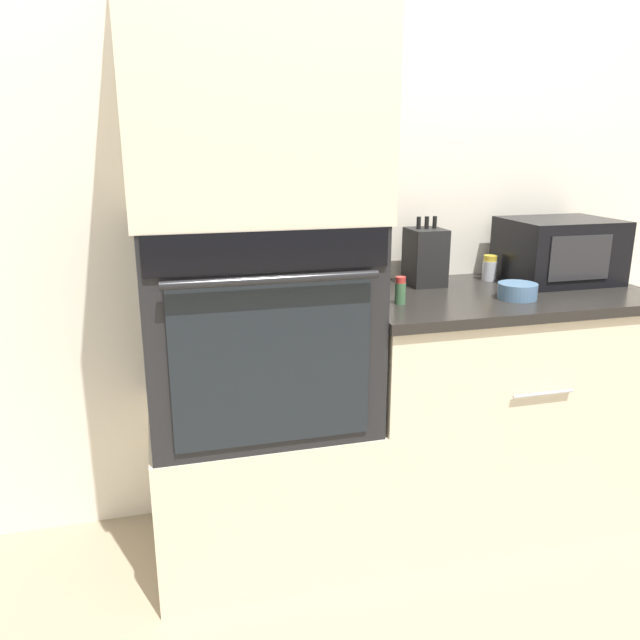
{
  "coord_description": "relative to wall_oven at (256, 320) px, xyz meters",
  "views": [
    {
      "loc": [
        -0.67,
        -1.66,
        1.41
      ],
      "look_at": [
        -0.17,
        0.21,
        0.86
      ],
      "focal_mm": 35.0,
      "sensor_mm": 36.0,
      "label": 1
    }
  ],
  "objects": [
    {
      "name": "microwave",
      "position": [
        1.19,
        0.1,
        0.16
      ],
      "size": [
        0.4,
        0.32,
        0.24
      ],
      "color": "black",
      "rests_on": "counter_unit"
    },
    {
      "name": "condiment_jar_mid",
      "position": [
        0.47,
        -0.08,
        0.09
      ],
      "size": [
        0.04,
        0.04,
        0.09
      ],
      "color": "#427047",
      "rests_on": "counter_unit"
    },
    {
      "name": "counter_unit",
      "position": [
        0.9,
        0.0,
        -0.4
      ],
      "size": [
        1.08,
        0.63,
        0.9
      ],
      "color": "beige",
      "rests_on": "ground_plane"
    },
    {
      "name": "condiment_jar_near",
      "position": [
        0.95,
        0.18,
        0.09
      ],
      "size": [
        0.06,
        0.06,
        0.1
      ],
      "color": "silver",
      "rests_on": "counter_unit"
    },
    {
      "name": "condiment_jar_far",
      "position": [
        0.44,
        0.23,
        0.09
      ],
      "size": [
        0.06,
        0.06,
        0.1
      ],
      "color": "silver",
      "rests_on": "counter_unit"
    },
    {
      "name": "oven_cabinet_upper",
      "position": [
        -0.0,
        0.0,
        0.76
      ],
      "size": [
        0.73,
        0.6,
        0.85
      ],
      "color": "beige",
      "rests_on": "wall_oven"
    },
    {
      "name": "oven_cabinet_base",
      "position": [
        -0.0,
        0.0,
        -0.59
      ],
      "size": [
        0.73,
        0.6,
        0.52
      ],
      "color": "beige",
      "rests_on": "ground_plane"
    },
    {
      "name": "knife_block",
      "position": [
        0.67,
        0.17,
        0.15
      ],
      "size": [
        0.13,
        0.15,
        0.26
      ],
      "color": "black",
      "rests_on": "counter_unit"
    },
    {
      "name": "bowl",
      "position": [
        0.89,
        -0.12,
        0.07
      ],
      "size": [
        0.13,
        0.13,
        0.05
      ],
      "color": "#517599",
      "rests_on": "counter_unit"
    },
    {
      "name": "ground_plane",
      "position": [
        0.37,
        -0.3,
        -0.85
      ],
      "size": [
        12.0,
        12.0,
        0.0
      ],
      "primitive_type": "plane",
      "color": "gray"
    },
    {
      "name": "wall_oven",
      "position": [
        0.0,
        0.0,
        0.0
      ],
      "size": [
        0.71,
        0.64,
        0.67
      ],
      "color": "black",
      "rests_on": "oven_cabinet_base"
    },
    {
      "name": "wall_back",
      "position": [
        0.37,
        0.33,
        0.4
      ],
      "size": [
        8.0,
        0.05,
        2.5
      ],
      "color": "silver",
      "rests_on": "ground_plane"
    }
  ]
}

